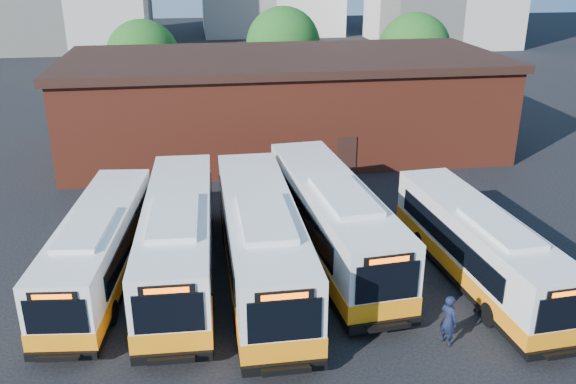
{
  "coord_description": "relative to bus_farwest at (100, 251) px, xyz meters",
  "views": [
    {
      "loc": [
        -5.71,
        -20.18,
        12.79
      ],
      "look_at": [
        -2.05,
        4.16,
        3.01
      ],
      "focal_mm": 38.0,
      "sensor_mm": 36.0,
      "label": 1
    }
  ],
  "objects": [
    {
      "name": "bus_farwest",
      "position": [
        0.0,
        0.0,
        0.0
      ],
      "size": [
        3.57,
        11.72,
        3.15
      ],
      "rotation": [
        0.0,
        0.0,
        -0.11
      ],
      "color": "silver",
      "rests_on": "ground"
    },
    {
      "name": "bus_east",
      "position": [
        15.25,
        -2.21,
        0.01
      ],
      "size": [
        3.18,
        11.73,
        3.16
      ],
      "rotation": [
        0.0,
        0.0,
        0.07
      ],
      "color": "silver",
      "rests_on": "ground"
    },
    {
      "name": "bus_mideast",
      "position": [
        9.86,
        0.89,
        0.21
      ],
      "size": [
        3.84,
        13.46,
        3.62
      ],
      "rotation": [
        0.0,
        0.0,
        0.08
      ],
      "color": "silver",
      "rests_on": "ground"
    },
    {
      "name": "bus_west",
      "position": [
        3.21,
        -0.0,
        0.17
      ],
      "size": [
        3.08,
        13.03,
        3.53
      ],
      "rotation": [
        0.0,
        0.0,
        -0.03
      ],
      "color": "silver",
      "rests_on": "ground"
    },
    {
      "name": "bus_midwest",
      "position": [
        6.53,
        -0.84,
        0.23
      ],
      "size": [
        2.89,
        13.46,
        3.65
      ],
      "rotation": [
        0.0,
        0.0,
        0.0
      ],
      "color": "silver",
      "rests_on": "ground"
    },
    {
      "name": "tree_west",
      "position": [
        0.01,
        29.16,
        3.21
      ],
      "size": [
        6.0,
        6.0,
        7.65
      ],
      "color": "#382314",
      "rests_on": "ground"
    },
    {
      "name": "transit_worker",
      "position": [
        12.42,
        -6.2,
        -0.48
      ],
      "size": [
        0.7,
        0.82,
        1.9
      ],
      "primitive_type": "imported",
      "rotation": [
        0.0,
        0.0,
        2.0
      ],
      "color": "black",
      "rests_on": "ground"
    },
    {
      "name": "tree_east",
      "position": [
        23.01,
        28.16,
        3.4
      ],
      "size": [
        6.24,
        6.24,
        7.96
      ],
      "color": "#382314",
      "rests_on": "ground"
    },
    {
      "name": "ground",
      "position": [
        10.01,
        -2.84,
        -1.43
      ],
      "size": [
        220.0,
        220.0,
        0.0
      ],
      "primitive_type": "plane",
      "color": "black"
    },
    {
      "name": "tree_mid",
      "position": [
        12.01,
        31.16,
        3.65
      ],
      "size": [
        6.56,
        6.56,
        8.36
      ],
      "color": "#382314",
      "rests_on": "ground"
    },
    {
      "name": "depot_building",
      "position": [
        10.01,
        17.16,
        1.83
      ],
      "size": [
        28.6,
        12.6,
        6.4
      ],
      "color": "maroon",
      "rests_on": "ground"
    }
  ]
}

